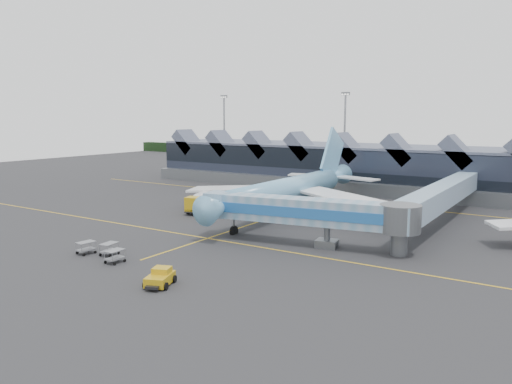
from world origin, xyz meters
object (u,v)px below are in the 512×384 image
Objects in this scene: jet_bridge at (318,213)px; fuel_truck at (203,200)px; main_airliner at (291,189)px; pushback_tug at (160,278)px.

jet_bridge is 2.75× the size of fuel_truck.
main_airliner is at bearing 5.44° from fuel_truck.
fuel_truck is (-26.56, 10.63, -2.29)m from jet_bridge.
fuel_truck is 2.47× the size of pushback_tug.
main_airliner is 15.16m from fuel_truck.
jet_bridge is (12.60, -16.05, -0.05)m from main_airliner.
pushback_tug is (20.34, -31.63, -1.13)m from fuel_truck.
main_airliner is 20.41m from jet_bridge.
fuel_truck is at bearing 101.79° from pushback_tug.
main_airliner reaches higher than jet_bridge.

